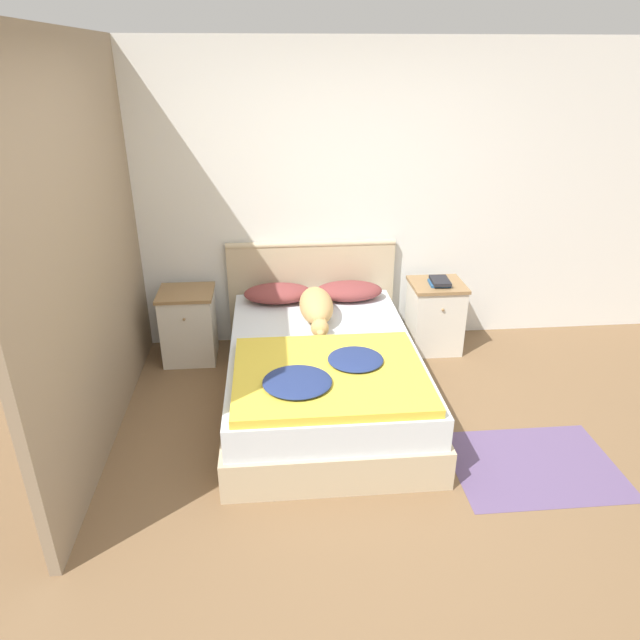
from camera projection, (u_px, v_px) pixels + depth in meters
ground_plane at (357, 489)px, 3.47m from camera, size 16.00×16.00×0.00m
wall_back at (324, 201)px, 4.86m from camera, size 9.00×0.06×2.55m
wall_side_left at (96, 243)px, 3.75m from camera, size 0.06×3.10×2.55m
bed at (322, 374)px, 4.25m from camera, size 1.40×2.10×0.49m
headboard at (311, 290)px, 5.11m from camera, size 1.48×0.06×0.94m
nightstand_left at (189, 325)px, 4.85m from camera, size 0.46×0.44×0.62m
nightstand_right at (435, 316)px, 5.03m from camera, size 0.46×0.44×0.62m
pillow_left at (278, 293)px, 4.84m from camera, size 0.58×0.33×0.15m
pillow_right at (349, 291)px, 4.89m from camera, size 0.58×0.33×0.15m
quilt at (328, 374)px, 3.69m from camera, size 1.24×1.04×0.10m
dog at (317, 307)px, 4.50m from camera, size 0.27×0.79×0.23m
book_stack at (440, 282)px, 4.86m from camera, size 0.18×0.23×0.05m
rug at (534, 465)px, 3.67m from camera, size 1.05×0.78×0.00m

